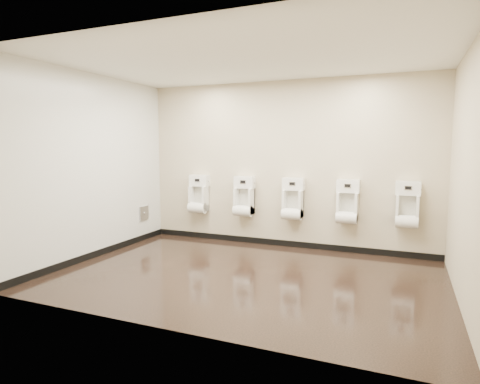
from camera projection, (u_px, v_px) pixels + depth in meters
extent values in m
cube|color=black|center=(246.00, 276.00, 5.32)|extent=(5.00, 3.50, 0.00)
cube|color=silver|center=(246.00, 59.00, 5.01)|extent=(5.00, 3.50, 0.00)
cube|color=#C3B593|center=(284.00, 165.00, 6.77)|extent=(5.00, 0.02, 2.80)
cube|color=#C3B593|center=(173.00, 181.00, 3.56)|extent=(5.00, 0.02, 2.80)
cube|color=#C3B593|center=(94.00, 167.00, 6.12)|extent=(0.02, 3.50, 2.80)
cube|color=#C3B593|center=(466.00, 176.00, 4.21)|extent=(0.02, 3.50, 2.80)
cube|color=silver|center=(94.00, 167.00, 6.12)|extent=(0.01, 3.50, 2.80)
cube|color=black|center=(283.00, 243.00, 6.91)|extent=(5.00, 0.02, 0.10)
cube|color=black|center=(98.00, 253.00, 6.27)|extent=(0.02, 3.50, 0.10)
cube|color=#9E9EA3|center=(144.00, 213.00, 7.31)|extent=(0.03, 0.25, 0.25)
cylinder|color=silver|center=(145.00, 213.00, 7.31)|extent=(0.02, 0.04, 0.04)
cube|color=white|center=(199.00, 199.00, 7.34)|extent=(0.32, 0.23, 0.45)
cube|color=silver|center=(201.00, 196.00, 7.40)|extent=(0.24, 0.01, 0.33)
cylinder|color=white|center=(197.00, 208.00, 7.30)|extent=(0.32, 0.19, 0.19)
cube|color=white|center=(199.00, 181.00, 7.33)|extent=(0.35, 0.17, 0.19)
cube|color=black|center=(197.00, 180.00, 7.25)|extent=(0.09, 0.01, 0.05)
cube|color=silver|center=(197.00, 180.00, 7.25)|extent=(0.11, 0.01, 0.07)
cylinder|color=silver|center=(208.00, 181.00, 7.26)|extent=(0.01, 0.03, 0.03)
cube|color=white|center=(244.00, 201.00, 7.00)|extent=(0.32, 0.23, 0.45)
cube|color=silver|center=(246.00, 198.00, 7.06)|extent=(0.24, 0.01, 0.33)
cylinder|color=white|center=(243.00, 211.00, 6.96)|extent=(0.32, 0.19, 0.19)
cube|color=white|center=(245.00, 183.00, 6.99)|extent=(0.35, 0.17, 0.19)
cube|color=black|center=(243.00, 182.00, 6.91)|extent=(0.09, 0.01, 0.05)
cube|color=silver|center=(243.00, 182.00, 6.91)|extent=(0.11, 0.01, 0.07)
cylinder|color=silver|center=(255.00, 183.00, 6.92)|extent=(0.01, 0.03, 0.03)
cube|color=white|center=(293.00, 204.00, 6.67)|extent=(0.32, 0.23, 0.45)
cube|color=silver|center=(294.00, 201.00, 6.73)|extent=(0.24, 0.01, 0.33)
cylinder|color=white|center=(292.00, 214.00, 6.63)|extent=(0.32, 0.19, 0.19)
cube|color=white|center=(294.00, 184.00, 6.66)|extent=(0.35, 0.17, 0.19)
cube|color=black|center=(292.00, 184.00, 6.57)|extent=(0.09, 0.01, 0.05)
cube|color=silver|center=(292.00, 184.00, 6.58)|extent=(0.11, 0.01, 0.07)
cylinder|color=silver|center=(304.00, 185.00, 6.59)|extent=(0.01, 0.03, 0.03)
cube|color=white|center=(347.00, 207.00, 6.33)|extent=(0.32, 0.23, 0.45)
cube|color=silver|center=(348.00, 204.00, 6.39)|extent=(0.24, 0.01, 0.33)
cylinder|color=white|center=(347.00, 218.00, 6.29)|extent=(0.32, 0.19, 0.19)
cube|color=white|center=(348.00, 186.00, 6.32)|extent=(0.35, 0.17, 0.19)
cube|color=black|center=(347.00, 186.00, 6.24)|extent=(0.09, 0.01, 0.05)
cube|color=silver|center=(348.00, 186.00, 6.24)|extent=(0.11, 0.01, 0.07)
cylinder|color=silver|center=(360.00, 187.00, 6.25)|extent=(0.01, 0.03, 0.03)
cube|color=white|center=(407.00, 210.00, 6.00)|extent=(0.32, 0.23, 0.45)
cube|color=silver|center=(407.00, 207.00, 6.06)|extent=(0.24, 0.01, 0.33)
cylinder|color=white|center=(407.00, 222.00, 5.96)|extent=(0.32, 0.19, 0.19)
cube|color=white|center=(408.00, 189.00, 5.99)|extent=(0.35, 0.17, 0.19)
cube|color=black|center=(408.00, 188.00, 5.90)|extent=(0.09, 0.01, 0.05)
cube|color=silver|center=(408.00, 188.00, 5.91)|extent=(0.11, 0.01, 0.07)
cylinder|color=silver|center=(421.00, 189.00, 5.92)|extent=(0.01, 0.03, 0.03)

